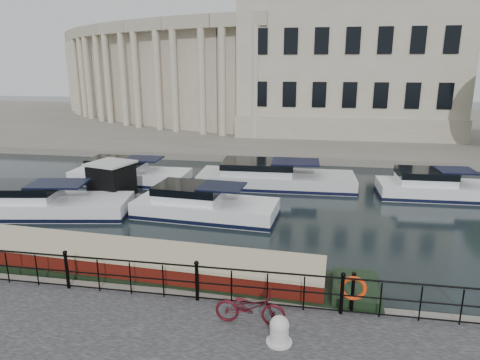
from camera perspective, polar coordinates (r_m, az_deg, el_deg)
name	(u,v)px	position (r m, az deg, el deg)	size (l,w,h in m)	color
ground_plane	(215,280)	(14.91, -3.29, -13.13)	(160.00, 160.00, 0.00)	black
far_bank	(288,123)	(52.31, 6.45, 7.52)	(120.00, 42.00, 0.55)	#6B665B
railing	(197,279)	(12.42, -5.78, -13.03)	(24.14, 0.14, 1.22)	black
civic_building	(278,65)	(47.66, 5.12, 14.99)	(53.55, 31.84, 16.85)	#ADA38C
bicycle	(250,307)	(11.46, 1.37, -16.55)	(0.64, 1.82, 0.96)	#4C0D16
mooring_bollard	(279,330)	(10.90, 5.27, -19.34)	(0.63, 0.63, 0.71)	silver
life_ring_post	(353,289)	(12.14, 14.85, -13.83)	(0.71, 0.19, 1.15)	black
narrowboat	(126,271)	(15.11, -14.90, -11.69)	(16.40, 3.12, 1.59)	black
harbour_hut	(112,183)	(23.79, -16.69, -0.42)	(3.28, 2.95, 2.17)	#6B665B
cabin_cruisers	(213,191)	(23.51, -3.66, -1.46)	(27.73, 10.66, 1.99)	white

